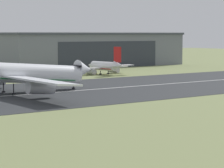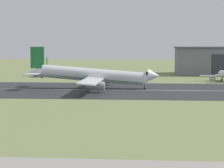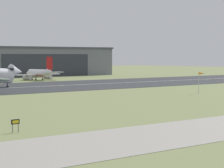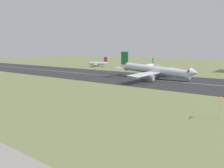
# 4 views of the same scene
# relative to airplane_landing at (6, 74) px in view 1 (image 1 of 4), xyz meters

# --- Properties ---
(ground_plane) EXTENTS (663.40, 663.40, 0.00)m
(ground_plane) POSITION_rel_airplane_landing_xyz_m (-5.98, -64.64, -4.84)
(ground_plane) COLOR #7A8451
(hangar_building) EXTENTS (83.94, 28.38, 14.63)m
(hangar_building) POSITION_rel_airplane_landing_xyz_m (76.31, 77.38, 2.49)
(hangar_building) COLOR slate
(hangar_building) RESTS_ON ground_plane
(airplane_landing) EXTENTS (49.17, 54.90, 15.37)m
(airplane_landing) POSITION_rel_airplane_landing_xyz_m (0.00, 0.00, 0.00)
(airplane_landing) COLOR silver
(airplane_landing) RESTS_ON ground_plane
(airplane_parked_centre) EXTENTS (22.39, 17.83, 9.74)m
(airplane_parked_centre) POSITION_rel_airplane_landing_xyz_m (53.68, 35.56, -2.03)
(airplane_parked_centre) COLOR white
(airplane_parked_centre) RESTS_ON ground_plane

